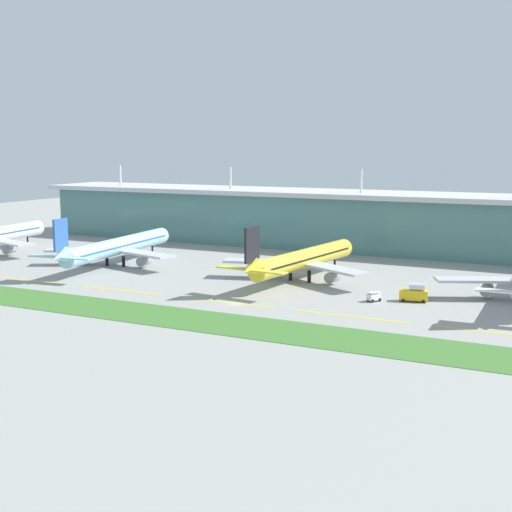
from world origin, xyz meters
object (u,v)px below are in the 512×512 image
(airliner_center, at_px, (302,259))
(baggage_cart, at_px, (374,297))
(fuel_truck, at_px, (414,293))
(pushback_tug, at_px, (417,294))
(airliner_near_middle, at_px, (117,247))

(airliner_center, height_order, baggage_cart, airliner_center)
(fuel_truck, bearing_deg, baggage_cart, -154.75)
(pushback_tug, bearing_deg, fuel_truck, -85.69)
(fuel_truck, bearing_deg, airliner_center, 159.94)
(airliner_center, distance_m, baggage_cart, 33.63)
(airliner_center, xyz_separation_m, pushback_tug, (36.94, -8.68, -5.35))
(airliner_near_middle, xyz_separation_m, airliner_center, (66.19, 3.24, -0.01))
(airliner_near_middle, height_order, airliner_center, same)
(pushback_tug, bearing_deg, airliner_center, 166.78)
(pushback_tug, distance_m, fuel_truck, 5.10)
(baggage_cart, height_order, fuel_truck, fuel_truck)
(baggage_cart, relative_size, pushback_tug, 0.81)
(airliner_near_middle, distance_m, baggage_cart, 95.37)
(airliner_near_middle, xyz_separation_m, baggage_cart, (94.07, -14.84, -5.19))
(pushback_tug, bearing_deg, baggage_cart, -133.95)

